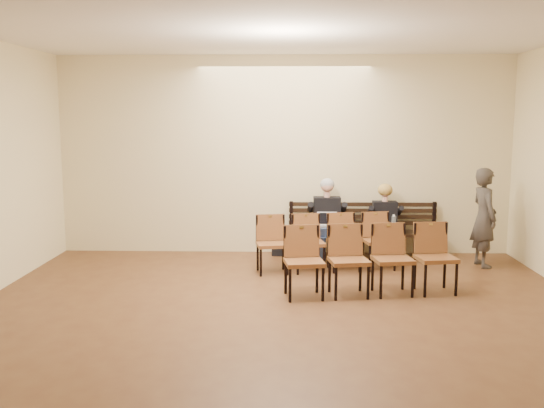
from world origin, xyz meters
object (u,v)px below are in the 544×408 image
(seated_man, at_px, (327,219))
(laptop, at_px, (327,228))
(chair_row_back, at_px, (371,260))
(seated_woman, at_px, (385,225))
(chair_row_front, at_px, (326,243))
(bench, at_px, (363,244))
(passerby, at_px, (484,210))
(bag, at_px, (282,248))
(water_bottle, at_px, (393,229))

(seated_man, distance_m, laptop, 0.25)
(chair_row_back, bearing_deg, laptop, 95.02)
(seated_woman, xyz_separation_m, chair_row_front, (-1.06, -0.85, -0.14))
(chair_row_front, xyz_separation_m, chair_row_back, (0.53, -1.30, 0.03))
(seated_man, height_order, chair_row_front, seated_man)
(bench, distance_m, passerby, 2.09)
(bench, height_order, seated_woman, seated_woman)
(seated_woman, distance_m, bag, 1.86)
(bench, distance_m, laptop, 0.81)
(bag, xyz_separation_m, chair_row_front, (0.72, -1.07, 0.33))
(laptop, relative_size, bag, 1.01)
(bag, xyz_separation_m, passerby, (3.30, -0.70, 0.81))
(seated_woman, relative_size, bag, 3.58)
(seated_woman, bearing_deg, passerby, -17.52)
(bench, relative_size, laptop, 7.77)
(bench, xyz_separation_m, bag, (-1.43, 0.10, -0.10))
(passerby, bearing_deg, bench, 63.46)
(bench, height_order, chair_row_back, chair_row_back)
(bench, bearing_deg, chair_row_front, -125.87)
(water_bottle, height_order, chair_row_back, chair_row_back)
(chair_row_front, bearing_deg, bag, 113.55)
(laptop, xyz_separation_m, passerby, (2.52, -0.26, 0.36))
(bag, bearing_deg, chair_row_front, -56.02)
(laptop, bearing_deg, chair_row_back, -70.58)
(seated_man, height_order, passerby, passerby)
(laptop, bearing_deg, bench, 33.13)
(laptop, height_order, chair_row_back, chair_row_back)
(bag, relative_size, chair_row_back, 0.14)
(bag, height_order, chair_row_back, chair_row_back)
(bench, bearing_deg, bag, 176.00)
(passerby, distance_m, chair_row_front, 2.65)
(seated_man, bearing_deg, seated_woman, 0.00)
(chair_row_back, bearing_deg, passerby, 30.48)
(seated_woman, height_order, water_bottle, seated_woman)
(bag, relative_size, passerby, 0.18)
(passerby, bearing_deg, water_bottle, 72.36)
(seated_woman, bearing_deg, chair_row_front, -141.10)
(seated_woman, bearing_deg, bench, 161.30)
(laptop, relative_size, passerby, 0.18)
(chair_row_front, distance_m, chair_row_back, 1.41)
(bench, distance_m, bag, 1.44)
(bench, xyz_separation_m, seated_woman, (0.35, -0.12, 0.37))
(seated_woman, distance_m, laptop, 1.03)
(laptop, xyz_separation_m, bag, (-0.78, 0.44, -0.45))
(seated_man, bearing_deg, water_bottle, -13.28)
(seated_man, distance_m, water_bottle, 1.13)
(seated_man, bearing_deg, passerby, -10.79)
(chair_row_front, bearing_deg, seated_man, 75.47)
(water_bottle, bearing_deg, chair_row_back, -108.22)
(bag, bearing_deg, chair_row_back, -62.14)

